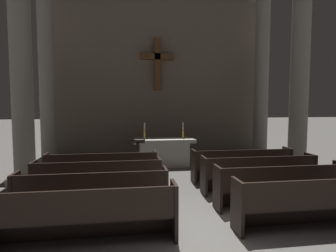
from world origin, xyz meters
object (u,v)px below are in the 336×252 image
(pew_left_row_1, at_px, (85,215))
(pew_right_row_4, at_px, (242,165))
(pew_left_row_2, at_px, (93,194))
(candlestick_right, at_px, (183,133))
(pew_left_row_3, at_px, (98,180))
(pew_left_row_4, at_px, (102,169))
(lectern, at_px, (138,158))
(candlestick_left, at_px, (145,134))
(pew_right_row_3, at_px, (259,174))
(altar, at_px, (164,152))
(column_left_third, at_px, (47,77))
(column_right_second, at_px, (300,73))
(column_right_third, at_px, (261,80))
(column_left_second, at_px, (21,68))
(pew_right_row_2, at_px, (282,186))
(pew_right_row_1, at_px, (314,202))

(pew_left_row_1, bearing_deg, pew_right_row_4, 38.78)
(pew_left_row_2, height_order, candlestick_right, candlestick_right)
(pew_left_row_3, bearing_deg, pew_left_row_4, 90.00)
(pew_left_row_1, bearing_deg, lectern, 76.67)
(pew_left_row_1, xyz_separation_m, candlestick_left, (1.31, 5.50, 0.71))
(pew_right_row_3, bearing_deg, altar, 120.92)
(pew_right_row_3, bearing_deg, candlestick_left, 128.94)
(pew_right_row_3, height_order, column_left_third, column_left_third)
(column_right_second, relative_size, column_right_third, 1.00)
(pew_left_row_1, height_order, column_left_second, column_left_second)
(column_left_second, distance_m, column_right_second, 8.46)
(column_left_second, height_order, candlestick_right, column_left_second)
(pew_right_row_3, relative_size, column_right_third, 0.44)
(pew_left_row_2, relative_size, column_left_second, 0.44)
(pew_right_row_4, distance_m, column_left_third, 7.62)
(column_right_third, bearing_deg, pew_right_row_2, -111.99)
(pew_right_row_4, distance_m, column_left_second, 6.88)
(pew_left_row_3, distance_m, column_left_third, 5.70)
(pew_right_row_4, relative_size, column_left_second, 0.44)
(column_right_second, bearing_deg, column_left_third, 162.81)
(pew_left_row_4, xyz_separation_m, pew_right_row_4, (4.01, 0.00, 0.00))
(pew_right_row_4, bearing_deg, pew_right_row_1, -90.00)
(pew_right_row_1, bearing_deg, pew_left_row_4, 141.22)
(pew_right_row_2, xyz_separation_m, column_right_third, (2.23, 5.51, 2.79))
(pew_left_row_4, bearing_deg, candlestick_left, 60.14)
(column_left_second, distance_m, altar, 5.27)
(pew_right_row_1, distance_m, column_right_third, 7.49)
(altar, bearing_deg, pew_right_row_2, -65.60)
(pew_left_row_2, bearing_deg, pew_right_row_3, 14.99)
(pew_right_row_3, relative_size, altar, 1.34)
(pew_left_row_2, xyz_separation_m, pew_right_row_4, (4.01, 2.15, 0.00))
(column_left_second, relative_size, candlestick_left, 11.58)
(column_right_second, xyz_separation_m, column_left_third, (-8.46, 2.62, 0.00))
(column_left_second, xyz_separation_m, candlestick_right, (4.93, 1.53, -2.08))
(column_left_second, distance_m, candlestick_right, 5.57)
(pew_left_row_1, height_order, pew_left_row_2, same)
(pew_right_row_2, xyz_separation_m, pew_right_row_3, (0.00, 1.07, 0.00))
(pew_left_row_1, height_order, lectern, lectern)
(candlestick_left, bearing_deg, column_left_second, -156.59)
(pew_left_row_3, relative_size, pew_left_row_4, 1.00)
(column_right_third, bearing_deg, column_right_second, -90.00)
(column_right_third, bearing_deg, pew_left_row_3, -144.57)
(column_left_second, bearing_deg, pew_left_row_4, -18.50)
(altar, bearing_deg, pew_left_row_2, -114.40)
(pew_right_row_3, height_order, altar, altar)
(altar, bearing_deg, candlestick_right, 0.00)
(pew_right_row_3, distance_m, candlestick_right, 3.66)
(candlestick_left, bearing_deg, pew_right_row_1, -63.79)
(pew_left_row_1, bearing_deg, column_right_third, 46.56)
(pew_left_row_1, xyz_separation_m, column_left_second, (-2.23, 3.97, 2.79))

